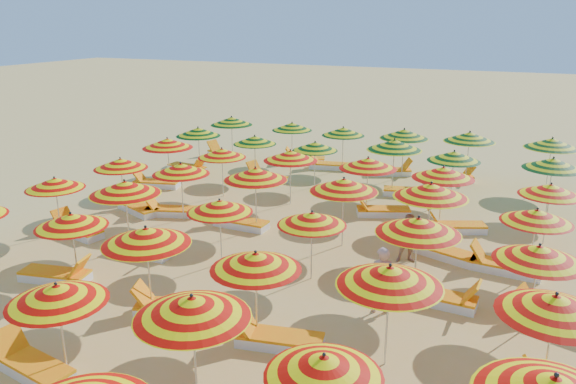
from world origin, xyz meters
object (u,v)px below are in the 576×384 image
(umbrella_43, at_px, (292,127))
(umbrella_23, at_px, (539,254))
(umbrella_37, at_px, (255,140))
(umbrella_47, at_px, (552,143))
(umbrella_10, at_px, (324,366))
(lounger_11, at_px, (144,250))
(umbrella_36, at_px, (198,132))
(lounger_23, at_px, (266,177))
(umbrella_13, at_px, (71,220))
(umbrella_15, at_px, (256,261))
(lounger_13, at_px, (556,321))
(lounger_21, at_px, (455,227))
(umbrella_44, at_px, (343,132))
(umbrella_16, at_px, (390,276))
(lounger_7, at_px, (173,308))
(lounger_20, at_px, (382,211))
(umbrella_30, at_px, (167,143))
(umbrella_45, at_px, (404,134))
(lounger_5, at_px, (32,366))
(lounger_6, at_px, (57,275))
(lounger_27, at_px, (329,165))
(beachgoer_a, at_px, (381,280))
(lounger_29, at_px, (452,178))
(umbrella_14, at_px, (146,236))
(umbrella_18, at_px, (55,183))
(umbrella_22, at_px, (418,226))
(umbrella_42, at_px, (232,121))
(umbrella_8, at_px, (57,294))
(beachgoer_b, at_px, (410,239))
(umbrella_26, at_px, (255,174))
(lounger_8, at_px, (277,339))
(umbrella_41, at_px, (553,164))
(umbrella_29, at_px, (537,216))
(lounger_25, at_px, (224,154))
(lounger_12, at_px, (440,298))
(umbrella_35, at_px, (551,190))
(umbrella_39, at_px, (395,145))
(umbrella_28, at_px, (431,191))
(umbrella_32, at_px, (290,156))
(lounger_19, at_px, (156,183))
(umbrella_9, at_px, (192,307))
(umbrella_38, at_px, (315,146))
(lounger_26, at_px, (304,160))
(umbrella_40, at_px, (454,156))
(lounger_24, at_px, (409,192))
(umbrella_24, at_px, (121,164))
(umbrella_33, at_px, (368,163))
(lounger_14, at_px, (138,208))
(umbrella_34, at_px, (443,173))
(umbrella_31, at_px, (222,153))

(umbrella_43, bearing_deg, umbrella_23, -46.92)
(umbrella_37, height_order, umbrella_47, umbrella_47)
(umbrella_10, height_order, lounger_11, umbrella_10)
(umbrella_36, height_order, lounger_23, umbrella_36)
(umbrella_13, relative_size, umbrella_15, 0.90)
(lounger_13, distance_m, lounger_21, 5.50)
(umbrella_44, bearing_deg, umbrella_15, -78.88)
(umbrella_16, relative_size, lounger_7, 1.20)
(lounger_20, bearing_deg, umbrella_30, -20.66)
(umbrella_45, height_order, lounger_5, umbrella_45)
(umbrella_10, bearing_deg, lounger_6, 160.35)
(lounger_27, xyz_separation_m, beachgoer_a, (5.16, -11.06, 0.61))
(lounger_11, xyz_separation_m, lounger_29, (6.60, 10.70, 0.00))
(umbrella_14, height_order, lounger_21, umbrella_14)
(lounger_27, bearing_deg, umbrella_18, 53.96)
(umbrella_22, relative_size, umbrella_42, 0.89)
(umbrella_44, bearing_deg, lounger_23, -129.70)
(umbrella_14, bearing_deg, umbrella_42, 111.83)
(umbrella_22, bearing_deg, umbrella_18, -178.78)
(umbrella_8, distance_m, beachgoer_b, 8.73)
(umbrella_26, distance_m, lounger_8, 6.52)
(umbrella_30, bearing_deg, lounger_11, -61.19)
(beachgoer_a, bearing_deg, umbrella_41, -133.98)
(beachgoer_b, bearing_deg, umbrella_29, -15.64)
(beachgoer_b, bearing_deg, lounger_25, 118.98)
(lounger_12, bearing_deg, lounger_8, -127.73)
(umbrella_35, xyz_separation_m, umbrella_39, (-5.09, 2.87, 0.24))
(umbrella_28, bearing_deg, beachgoer_b, -119.68)
(umbrella_18, distance_m, umbrella_32, 7.42)
(umbrella_41, xyz_separation_m, lounger_5, (-8.51, -13.10, -1.58))
(lounger_19, bearing_deg, umbrella_23, 143.33)
(lounger_19, bearing_deg, lounger_7, 113.39)
(umbrella_14, relative_size, lounger_21, 1.28)
(lounger_19, bearing_deg, lounger_11, 108.57)
(umbrella_9, xyz_separation_m, umbrella_15, (0.02, 2.19, -0.10))
(umbrella_38, height_order, lounger_26, umbrella_38)
(umbrella_40, xyz_separation_m, lounger_24, (-1.50, 0.25, -1.52))
(umbrella_38, relative_size, lounger_25, 1.22)
(beachgoer_b, bearing_deg, umbrella_24, 155.71)
(umbrella_40, relative_size, umbrella_45, 1.02)
(umbrella_10, distance_m, lounger_20, 10.98)
(umbrella_24, distance_m, umbrella_33, 8.03)
(umbrella_22, xyz_separation_m, lounger_14, (-9.61, 2.31, -1.63))
(umbrella_38, xyz_separation_m, lounger_26, (-1.76, 3.31, -1.44))
(umbrella_47, bearing_deg, umbrella_34, -119.00)
(umbrella_22, bearing_deg, lounger_6, -162.25)
(umbrella_30, relative_size, umbrella_31, 1.34)
(umbrella_45, relative_size, lounger_14, 1.26)
(lounger_5, distance_m, lounger_14, 8.84)
(umbrella_45, relative_size, lounger_21, 1.26)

